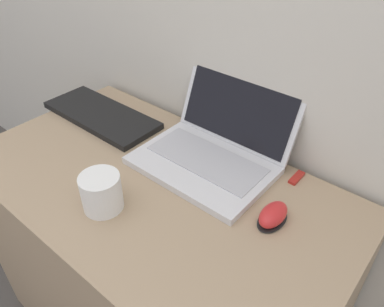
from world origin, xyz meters
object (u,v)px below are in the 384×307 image
at_px(computer_mouse, 273,215).
at_px(external_keyboard, 101,115).
at_px(laptop, 214,148).
at_px(drink_cup, 101,192).
at_px(usb_stick, 297,178).

relative_size(computer_mouse, external_keyboard, 0.24).
xyz_separation_m(laptop, external_keyboard, (-0.43, -0.06, -0.03)).
distance_m(laptop, external_keyboard, 0.43).
bearing_deg(external_keyboard, computer_mouse, -3.64).
distance_m(computer_mouse, external_keyboard, 0.68).
height_order(drink_cup, external_keyboard, drink_cup).
relative_size(computer_mouse, usb_stick, 1.64).
bearing_deg(external_keyboard, usb_stick, 11.46).
bearing_deg(laptop, drink_cup, -105.68).
bearing_deg(computer_mouse, external_keyboard, 176.36).
relative_size(laptop, external_keyboard, 0.90).
height_order(laptop, usb_stick, laptop).
relative_size(laptop, drink_cup, 3.81).
xyz_separation_m(drink_cup, usb_stick, (0.31, 0.40, -0.04)).
height_order(laptop, drink_cup, laptop).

